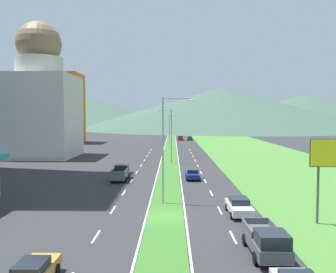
{
  "coord_description": "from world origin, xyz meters",
  "views": [
    {
      "loc": [
        0.62,
        -30.8,
        9.01
      ],
      "look_at": [
        -0.51,
        52.44,
        4.05
      ],
      "focal_mm": 37.68,
      "sensor_mm": 36.0,
      "label": 1
    }
  ],
  "objects_px": {
    "street_lamp_mid": "(170,133)",
    "car_4": "(180,138)",
    "car_1": "(190,138)",
    "pickup_truck_1": "(121,173)",
    "pickup_truck_0": "(266,241)",
    "car_5": "(193,174)",
    "street_lamp_far": "(170,129)",
    "car_0": "(239,206)",
    "car_3": "(33,273)",
    "street_lamp_near": "(166,143)"
  },
  "relations": [
    {
      "from": "street_lamp_mid",
      "to": "car_5",
      "type": "height_order",
      "value": "street_lamp_mid"
    },
    {
      "from": "car_0",
      "to": "pickup_truck_1",
      "type": "bearing_deg",
      "value": -142.07
    },
    {
      "from": "street_lamp_near",
      "to": "car_5",
      "type": "height_order",
      "value": "street_lamp_near"
    },
    {
      "from": "car_5",
      "to": "pickup_truck_1",
      "type": "xyz_separation_m",
      "value": [
        -10.12,
        -0.7,
        0.26
      ]
    },
    {
      "from": "street_lamp_near",
      "to": "street_lamp_far",
      "type": "height_order",
      "value": "street_lamp_near"
    },
    {
      "from": "street_lamp_mid",
      "to": "car_3",
      "type": "xyz_separation_m",
      "value": [
        -6.79,
        -47.83,
        -5.08
      ]
    },
    {
      "from": "car_4",
      "to": "pickup_truck_0",
      "type": "xyz_separation_m",
      "value": [
        3.18,
        -106.56,
        0.18
      ]
    },
    {
      "from": "car_1",
      "to": "pickup_truck_0",
      "type": "height_order",
      "value": "pickup_truck_0"
    },
    {
      "from": "pickup_truck_0",
      "to": "car_3",
      "type": "bearing_deg",
      "value": -72.63
    },
    {
      "from": "street_lamp_far",
      "to": "car_1",
      "type": "height_order",
      "value": "street_lamp_far"
    },
    {
      "from": "street_lamp_near",
      "to": "car_5",
      "type": "relative_size",
      "value": 2.45
    },
    {
      "from": "car_1",
      "to": "car_4",
      "type": "xyz_separation_m",
      "value": [
        -3.49,
        0.19,
        0.07
      ]
    },
    {
      "from": "pickup_truck_1",
      "to": "car_3",
      "type": "bearing_deg",
      "value": 179.9
    },
    {
      "from": "street_lamp_far",
      "to": "car_0",
      "type": "relative_size",
      "value": 1.99
    },
    {
      "from": "street_lamp_mid",
      "to": "car_4",
      "type": "relative_size",
      "value": 2.5
    },
    {
      "from": "car_4",
      "to": "pickup_truck_1",
      "type": "distance_m",
      "value": 80.47
    },
    {
      "from": "car_5",
      "to": "pickup_truck_0",
      "type": "distance_m",
      "value": 27.61
    },
    {
      "from": "car_1",
      "to": "car_4",
      "type": "relative_size",
      "value": 1.03
    },
    {
      "from": "car_5",
      "to": "car_0",
      "type": "bearing_deg",
      "value": 10.3
    },
    {
      "from": "pickup_truck_0",
      "to": "pickup_truck_1",
      "type": "relative_size",
      "value": 1.0
    },
    {
      "from": "street_lamp_near",
      "to": "car_0",
      "type": "bearing_deg",
      "value": -30.24
    },
    {
      "from": "street_lamp_near",
      "to": "pickup_truck_1",
      "type": "distance_m",
      "value": 15.68
    },
    {
      "from": "street_lamp_far",
      "to": "car_0",
      "type": "xyz_separation_m",
      "value": [
        6.67,
        -64.16,
        -4.56
      ]
    },
    {
      "from": "car_1",
      "to": "car_4",
      "type": "distance_m",
      "value": 3.49
    },
    {
      "from": "car_5",
      "to": "pickup_truck_1",
      "type": "bearing_deg",
      "value": -86.06
    },
    {
      "from": "car_4",
      "to": "street_lamp_near",
      "type": "bearing_deg",
      "value": -2.15
    },
    {
      "from": "street_lamp_far",
      "to": "pickup_truck_0",
      "type": "distance_m",
      "value": 74.16
    },
    {
      "from": "street_lamp_far",
      "to": "pickup_truck_1",
      "type": "relative_size",
      "value": 1.71
    },
    {
      "from": "car_1",
      "to": "pickup_truck_1",
      "type": "xyz_separation_m",
      "value": [
        -13.6,
        -79.64,
        0.26
      ]
    },
    {
      "from": "car_4",
      "to": "pickup_truck_0",
      "type": "height_order",
      "value": "pickup_truck_0"
    },
    {
      "from": "street_lamp_mid",
      "to": "street_lamp_far",
      "type": "height_order",
      "value": "street_lamp_mid"
    },
    {
      "from": "car_4",
      "to": "car_1",
      "type": "bearing_deg",
      "value": 86.92
    },
    {
      "from": "street_lamp_mid",
      "to": "pickup_truck_1",
      "type": "relative_size",
      "value": 1.88
    },
    {
      "from": "car_1",
      "to": "pickup_truck_0",
      "type": "bearing_deg",
      "value": -0.17
    },
    {
      "from": "car_0",
      "to": "street_lamp_mid",
      "type": "bearing_deg",
      "value": -168.98
    },
    {
      "from": "street_lamp_far",
      "to": "car_4",
      "type": "relative_size",
      "value": 2.27
    },
    {
      "from": "street_lamp_mid",
      "to": "car_3",
      "type": "height_order",
      "value": "street_lamp_mid"
    },
    {
      "from": "car_3",
      "to": "pickup_truck_1",
      "type": "height_order",
      "value": "pickup_truck_1"
    },
    {
      "from": "car_4",
      "to": "pickup_truck_1",
      "type": "height_order",
      "value": "pickup_truck_1"
    },
    {
      "from": "car_3",
      "to": "pickup_truck_0",
      "type": "distance_m",
      "value": 13.99
    },
    {
      "from": "street_lamp_mid",
      "to": "car_5",
      "type": "distance_m",
      "value": 17.34
    },
    {
      "from": "car_5",
      "to": "car_4",
      "type": "bearing_deg",
      "value": -180.0
    },
    {
      "from": "street_lamp_near",
      "to": "street_lamp_far",
      "type": "xyz_separation_m",
      "value": [
        0.06,
        60.24,
        -0.86
      ]
    },
    {
      "from": "car_3",
      "to": "pickup_truck_0",
      "type": "bearing_deg",
      "value": -72.63
    },
    {
      "from": "car_1",
      "to": "car_3",
      "type": "relative_size",
      "value": 0.98
    },
    {
      "from": "car_1",
      "to": "car_5",
      "type": "xyz_separation_m",
      "value": [
        -3.48,
        -78.95,
        -0.0
      ]
    },
    {
      "from": "street_lamp_near",
      "to": "street_lamp_mid",
      "type": "height_order",
      "value": "street_lamp_near"
    },
    {
      "from": "pickup_truck_0",
      "to": "car_5",
      "type": "bearing_deg",
      "value": -173.4
    },
    {
      "from": "street_lamp_mid",
      "to": "street_lamp_far",
      "type": "bearing_deg",
      "value": 90.07
    },
    {
      "from": "car_1",
      "to": "car_5",
      "type": "bearing_deg",
      "value": -2.53
    }
  ]
}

